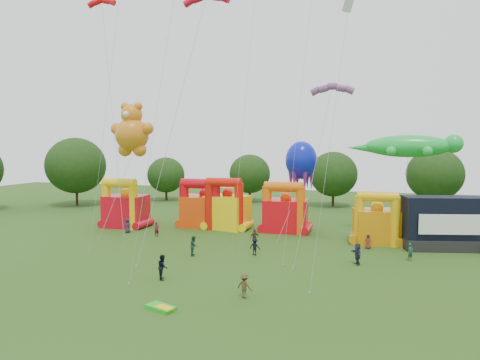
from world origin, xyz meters
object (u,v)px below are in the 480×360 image
(spectator_0, at_px, (128,226))
(stage_trailer, at_px, (447,224))
(bouncy_castle_0, at_px, (125,208))
(bouncy_castle_2, at_px, (227,209))
(teddy_bear_kite, at_px, (125,160))
(octopus_kite, at_px, (296,184))
(spectator_4, at_px, (255,237))
(gecko_kite, at_px, (407,170))

(spectator_0, bearing_deg, stage_trailer, -6.43)
(bouncy_castle_0, relative_size, bouncy_castle_2, 0.98)
(bouncy_castle_2, bearing_deg, bouncy_castle_0, -168.24)
(teddy_bear_kite, bearing_deg, spectator_0, 106.13)
(octopus_kite, xyz_separation_m, spectator_4, (-2.95, -8.81, -5.01))
(bouncy_castle_0, bearing_deg, spectator_0, -54.25)
(spectator_0, bearing_deg, spectator_4, -16.99)
(octopus_kite, height_order, spectator_0, octopus_kite)
(spectator_0, bearing_deg, octopus_kite, 9.12)
(stage_trailer, xyz_separation_m, spectator_0, (-35.82, -2.30, -1.77))
(gecko_kite, bearing_deg, bouncy_castle_2, -176.43)
(octopus_kite, bearing_deg, spectator_0, -160.79)
(stage_trailer, distance_m, octopus_kite, 17.22)
(bouncy_castle_2, distance_m, teddy_bear_kite, 14.01)
(spectator_0, height_order, spectator_4, spectator_4)
(spectator_4, bearing_deg, bouncy_castle_2, -87.00)
(bouncy_castle_0, relative_size, spectator_0, 3.74)
(bouncy_castle_2, bearing_deg, spectator_4, -54.06)
(bouncy_castle_0, bearing_deg, octopus_kite, 9.16)
(gecko_kite, bearing_deg, octopus_kite, -177.55)
(teddy_bear_kite, bearing_deg, gecko_kite, 13.67)
(bouncy_castle_2, xyz_separation_m, teddy_bear_kite, (-10.64, -6.47, 6.42))
(stage_trailer, bearing_deg, octopus_kite, 164.53)
(stage_trailer, height_order, octopus_kite, octopus_kite)
(bouncy_castle_2, xyz_separation_m, spectator_0, (-10.77, -6.01, -1.65))
(teddy_bear_kite, distance_m, gecko_kite, 33.07)
(gecko_kite, bearing_deg, spectator_0, -167.16)
(teddy_bear_kite, bearing_deg, octopus_kite, 20.55)
(stage_trailer, relative_size, spectator_0, 5.28)
(gecko_kite, bearing_deg, bouncy_castle_0, -173.29)
(stage_trailer, bearing_deg, bouncy_castle_2, 171.57)
(stage_trailer, height_order, gecko_kite, gecko_kite)
(bouncy_castle_0, xyz_separation_m, teddy_bear_kite, (2.49, -3.74, 6.48))
(octopus_kite, distance_m, spectator_0, 21.28)
(teddy_bear_kite, distance_m, spectator_4, 18.38)
(bouncy_castle_0, bearing_deg, stage_trailer, -1.47)
(stage_trailer, height_order, teddy_bear_kite, teddy_bear_kite)
(octopus_kite, bearing_deg, stage_trailer, -15.47)
(bouncy_castle_2, distance_m, spectator_4, 10.03)
(bouncy_castle_0, bearing_deg, teddy_bear_kite, -56.31)
(gecko_kite, height_order, spectator_4, gecko_kite)
(bouncy_castle_2, xyz_separation_m, octopus_kite, (8.76, 0.80, 3.37))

